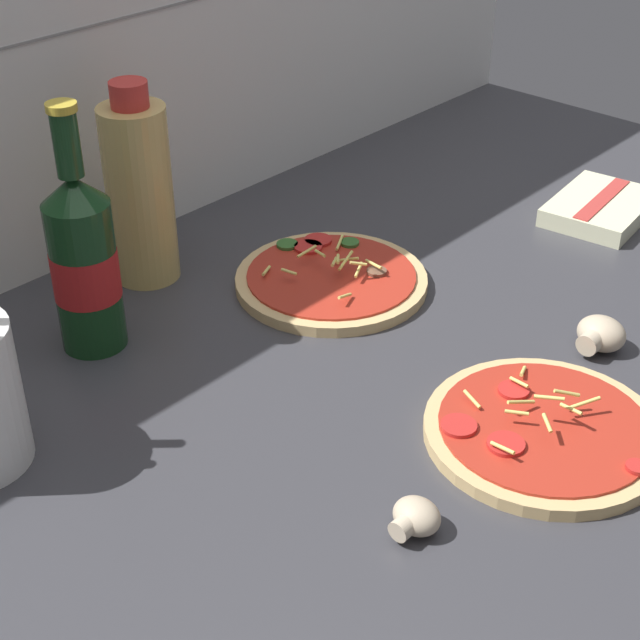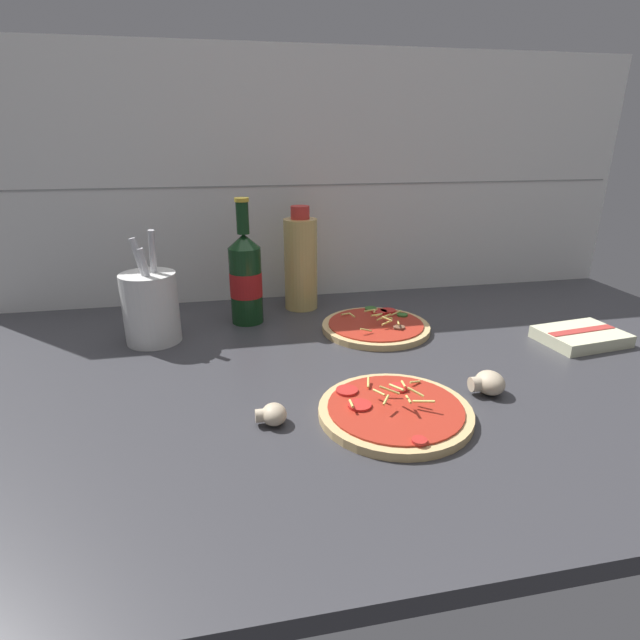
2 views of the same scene
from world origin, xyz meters
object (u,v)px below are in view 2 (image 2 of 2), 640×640
Objects in this scene: mushroom_left at (273,414)px; utensil_crock at (151,307)px; pizza_near at (394,411)px; beer_bottle at (246,278)px; oil_bottle at (301,262)px; pizza_far at (376,326)px; mushroom_right at (488,383)px; dish_towel at (581,336)px.

mushroom_left is 0.20× the size of utensil_crock.
beer_bottle is at bearing 112.78° from pizza_near.
oil_bottle is at bearing 76.10° from mushroom_left.
pizza_far is (7.68, 33.46, -0.00)cm from pizza_near.
beer_bottle reaches higher than oil_bottle.
oil_bottle is (13.14, 7.30, 0.92)cm from beer_bottle.
mushroom_right is (35.29, -40.40, -8.21)cm from beer_bottle.
pizza_far is 24.27cm from oil_bottle.
mushroom_left is at bearing -176.42° from mushroom_right.
oil_bottle is at bearing 29.05° from beer_bottle.
utensil_crock is (-37.42, 36.49, 6.38)cm from pizza_near.
dish_towel is at bearing -21.16° from beer_bottle.
utensil_crock reaches higher than mushroom_left.
pizza_far is 0.95× the size of oil_bottle.
pizza_near is 17.23cm from mushroom_right.
oil_bottle is 1.41× the size of dish_towel.
beer_bottle reaches higher than pizza_far.
pizza_near reaches higher than dish_towel.
pizza_far is 40.87cm from mushroom_left.
pizza_near is 49.41cm from dish_towel.
pizza_far is at bearing 51.67° from mushroom_left.
beer_bottle is at bearing 131.14° from mushroom_right.
beer_bottle reaches higher than pizza_near.
utensil_crock is at bearing 176.16° from pizza_far.
mushroom_right is (22.15, -47.70, -9.12)cm from oil_bottle.
utensil_crock is at bearing 119.38° from mushroom_left.
mushroom_right is at bearing 11.95° from pizza_near.
beer_bottle is 1.12× the size of oil_bottle.
oil_bottle reaches higher than pizza_far.
pizza_near is 0.84× the size of beer_bottle.
oil_bottle is at bearing 24.71° from utensil_crock.
pizza_near is at bearing -4.55° from mushroom_left.
dish_towel is (64.00, -24.77, -8.84)cm from beer_bottle.
dish_towel is at bearing 15.71° from mushroom_left.
oil_bottle is at bearing 147.76° from dish_towel.
mushroom_left is at bearing -164.29° from dish_towel.
pizza_near is 48.57cm from beer_bottle.
beer_bottle is 1.59× the size of dish_towel.
pizza_far is at bearing -53.86° from oil_bottle.
pizza_far is at bearing 107.01° from mushroom_right.
beer_bottle reaches higher than dish_towel.
pizza_far is 4.09× the size of mushroom_right.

